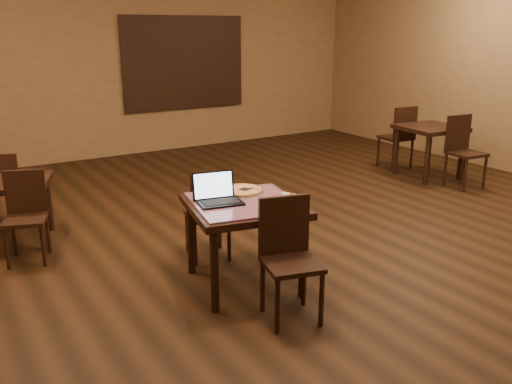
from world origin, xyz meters
TOP-DOWN VIEW (x-y plane):
  - ground at (0.00, 0.00)m, footprint 10.00×10.00m
  - wall_back at (0.00, 5.00)m, footprint 8.00×0.02m
  - mural at (0.50, 4.96)m, footprint 2.34×0.05m
  - tiled_table at (-1.49, -0.46)m, footprint 1.09×1.09m
  - chair_main_near at (-1.47, -1.08)m, footprint 0.50×0.50m
  - chair_main_far at (-1.51, 0.16)m, footprint 0.46×0.46m
  - laptop at (-1.69, -0.36)m, footprint 0.40×0.35m
  - plate at (-1.27, -0.64)m, footprint 0.27×0.27m
  - pizza_slice at (-1.27, -0.64)m, footprint 0.21×0.21m
  - pizza_pan at (-1.37, -0.22)m, footprint 0.39×0.39m
  - pizza_whole at (-1.37, -0.22)m, footprint 0.36×0.36m
  - spatula at (-1.35, -0.24)m, footprint 0.16×0.24m
  - napkin_roll at (-1.09, -0.60)m, footprint 0.13×0.18m
  - other_table_a at (2.69, 1.16)m, footprint 0.90×0.90m
  - other_table_a_chair_near at (2.70, 0.57)m, footprint 0.47×0.47m
  - other_table_a_chair_far at (2.68, 1.74)m, footprint 0.47×0.47m
  - other_table_b at (-3.00, 1.64)m, footprint 0.91×0.91m
  - other_table_b_chair_near at (-2.97, 1.13)m, footprint 0.48×0.48m
  - other_table_b_chair_far at (-3.03, 2.15)m, footprint 0.48×0.48m

SIDE VIEW (x-z plane):
  - ground at x=0.00m, z-range 0.00..0.00m
  - other_table_b_chair_near at x=-2.97m, z-range 0.06..0.92m
  - other_table_b_chair_far at x=-3.03m, z-range 0.06..0.92m
  - chair_main_far at x=-1.51m, z-range 0.06..0.96m
  - chair_main_near at x=-1.47m, z-range 0.06..1.00m
  - other_table_b at x=-3.00m, z-range 0.22..0.89m
  - other_table_a_chair_near at x=2.70m, z-range 0.06..1.06m
  - other_table_a_chair_far at x=2.68m, z-range 0.06..1.06m
  - other_table_a at x=2.69m, z-range 0.25..1.03m
  - tiled_table at x=-1.49m, z-range 0.28..1.04m
  - pizza_pan at x=-1.37m, z-range 0.76..0.77m
  - plate at x=-1.27m, z-range 0.76..0.78m
  - pizza_whole at x=-1.37m, z-range 0.77..0.79m
  - napkin_roll at x=-1.09m, z-range 0.76..0.81m
  - pizza_slice at x=-1.27m, z-range 0.78..0.79m
  - spatula at x=-1.35m, z-range 0.79..0.79m
  - laptop at x=-1.69m, z-range 0.70..0.95m
  - wall_back at x=0.00m, z-range 0.00..3.00m
  - mural at x=0.50m, z-range 0.73..2.37m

